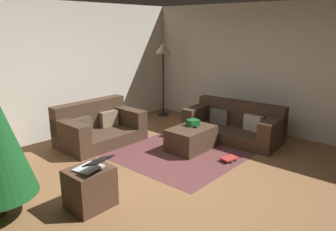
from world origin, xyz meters
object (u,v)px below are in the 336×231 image
at_px(side_table, 90,188).
at_px(laptop, 92,165).
at_px(couch_right, 235,125).
at_px(tv_remote, 194,126).
at_px(ottoman, 191,139).
at_px(book_stack, 230,159).
at_px(couch_left, 98,127).
at_px(gift_box, 193,123).
at_px(corner_lamp, 163,54).

relative_size(side_table, laptop, 1.11).
distance_m(couch_right, tv_remote, 1.03).
distance_m(tv_remote, laptop, 2.42).
xyz_separation_m(tv_remote, side_table, (-2.41, -0.23, -0.16)).
xyz_separation_m(ottoman, book_stack, (0.00, -0.80, -0.17)).
bearing_deg(couch_right, book_stack, 112.94).
relative_size(tv_remote, side_table, 0.31).
distance_m(couch_left, tv_remote, 1.83).
bearing_deg(gift_box, tv_remote, -130.65).
relative_size(couch_left, side_table, 2.96).
height_order(couch_right, ottoman, couch_right).
xyz_separation_m(ottoman, laptop, (-2.33, -0.31, 0.36)).
bearing_deg(couch_left, book_stack, 111.39).
distance_m(couch_left, side_table, 2.33).
bearing_deg(book_stack, couch_right, 26.61).
height_order(couch_right, corner_lamp, corner_lamp).
xyz_separation_m(gift_box, corner_lamp, (1.27, 1.87, 1.04)).
xyz_separation_m(tv_remote, book_stack, (-0.06, -0.79, -0.38)).
bearing_deg(tv_remote, gift_box, 78.13).
bearing_deg(corner_lamp, laptop, -149.02).
relative_size(couch_left, gift_box, 7.85).
bearing_deg(couch_left, ottoman, 120.21).
relative_size(couch_right, ottoman, 2.18).
height_order(tv_remote, laptop, laptop).
bearing_deg(side_table, couch_left, 50.71).
relative_size(tv_remote, corner_lamp, 0.09).
distance_m(gift_box, laptop, 2.49).
height_order(laptop, book_stack, laptop).
height_order(couch_right, book_stack, couch_right).
bearing_deg(ottoman, couch_right, -14.75).
xyz_separation_m(couch_left, book_stack, (0.87, -2.36, -0.26)).
distance_m(laptop, corner_lamp, 4.44).
xyz_separation_m(gift_box, book_stack, (-0.12, -0.86, -0.42)).
xyz_separation_m(couch_left, ottoman, (0.87, -1.56, -0.09)).
bearing_deg(ottoman, gift_box, 25.25).
bearing_deg(side_table, ottoman, 6.00).
bearing_deg(tv_remote, couch_right, 13.78).
bearing_deg(couch_left, corner_lamp, -169.55).
distance_m(tv_remote, book_stack, 0.87).
xyz_separation_m(side_table, corner_lamp, (3.74, 2.17, 1.25)).
bearing_deg(corner_lamp, ottoman, -125.87).
height_order(couch_left, laptop, couch_left).
relative_size(ottoman, tv_remote, 5.33).
relative_size(couch_left, book_stack, 4.99).
xyz_separation_m(couch_right, ottoman, (-1.05, 0.28, -0.07)).
bearing_deg(tv_remote, side_table, -145.67).
height_order(gift_box, tv_remote, gift_box).
height_order(couch_right, laptop, couch_right).
relative_size(couch_right, laptop, 3.98).
bearing_deg(corner_lamp, couch_left, -170.69).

